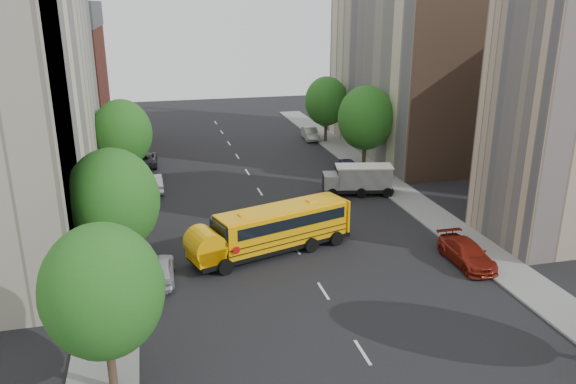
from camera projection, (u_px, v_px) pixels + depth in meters
name	position (u px, v px, depth m)	size (l,w,h in m)	color
ground	(288.00, 236.00, 38.73)	(120.00, 120.00, 0.00)	black
sidewalk_left	(118.00, 225.00, 40.65)	(3.00, 80.00, 0.12)	slate
sidewalk_right	(409.00, 199.00, 45.97)	(3.00, 80.00, 0.12)	slate
lane_markings	(260.00, 192.00, 47.92)	(0.15, 64.00, 0.01)	silver
building_left_cream	(1.00, 88.00, 36.89)	(10.00, 26.00, 20.00)	beige
building_left_redbrick	(55.00, 92.00, 58.22)	(10.00, 15.00, 13.00)	maroon
building_right_far	(409.00, 67.00, 58.40)	(10.00, 22.00, 18.00)	beige
building_right_sidewall	(465.00, 80.00, 48.29)	(10.10, 0.30, 18.00)	brown
street_tree_0	(103.00, 291.00, 21.84)	(4.80, 4.80, 7.41)	#38281C
street_tree_1	(113.00, 201.00, 30.93)	(5.12, 5.12, 7.90)	#38281C
street_tree_2	(122.00, 133.00, 47.51)	(4.99, 4.99, 7.71)	#38281C
street_tree_4	(366.00, 118.00, 52.52)	(5.25, 5.25, 8.10)	#38281C
street_tree_5	(326.00, 101.00, 63.66)	(4.86, 4.86, 7.51)	#38281C
school_bus	(271.00, 228.00, 35.66)	(10.97, 5.56, 3.03)	black
safari_truck	(358.00, 179.00, 46.91)	(6.11, 3.27, 2.49)	black
parked_car_0	(160.00, 269.00, 32.34)	(1.70, 4.24, 1.44)	#B0AFB6
parked_car_1	(153.00, 183.00, 47.96)	(1.52, 4.35, 1.43)	white
parked_car_2	(145.00, 159.00, 55.42)	(2.26, 4.90, 1.36)	black
parked_car_3	(467.00, 253.00, 34.48)	(1.98, 4.88, 1.42)	maroon
parked_car_4	(349.00, 168.00, 52.09)	(1.75, 4.34, 1.48)	#2F2F52
parked_car_5	(310.00, 134.00, 66.02)	(1.51, 4.34, 1.43)	#999994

